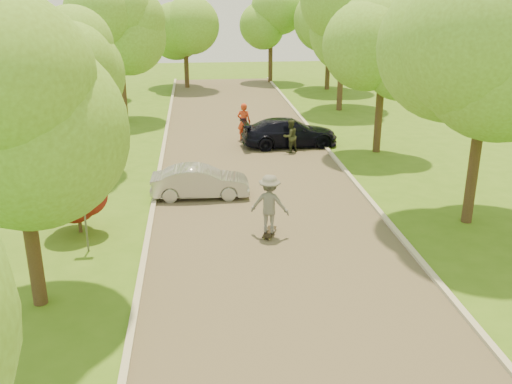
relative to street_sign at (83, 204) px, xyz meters
name	(u,v)px	position (x,y,z in m)	size (l,w,h in m)	color
ground	(297,309)	(5.80, -4.00, -1.56)	(100.00, 100.00, 0.00)	#3F6919
road	(261,199)	(5.80, 4.00, -1.56)	(8.00, 60.00, 0.01)	#4C4438
curb_left	(154,201)	(1.75, 4.00, -1.50)	(0.18, 60.00, 0.12)	#B2AD9E
curb_right	(364,193)	(9.85, 4.00, -1.50)	(0.18, 60.00, 0.12)	#B2AD9E
street_sign	(83,204)	(0.00, 0.00, 0.00)	(0.55, 0.06, 2.17)	#59595E
red_shrub	(77,201)	(-0.50, 1.50, -0.47)	(1.70, 1.70, 1.95)	#382619
tree_l_mida	(21,103)	(-0.50, -3.00, 3.61)	(4.71, 4.60, 7.39)	#382619
tree_l_midb	(85,66)	(-1.01, 8.00, 3.02)	(4.30, 4.20, 6.62)	#382619
tree_l_far	(122,27)	(-0.59, 18.00, 3.90)	(4.92, 4.80, 7.79)	#382619
tree_r_mida	(495,58)	(12.82, 1.00, 3.97)	(5.13, 5.00, 7.95)	#382619
tree_r_midb	(388,50)	(12.40, 10.00, 3.32)	(4.51, 4.40, 7.01)	#382619
tree_r_far	(347,18)	(13.03, 20.00, 4.27)	(5.33, 5.20, 8.34)	#382619
tree_bg_a	(100,22)	(-2.98, 26.00, 3.75)	(5.12, 5.00, 7.72)	#382619
tree_bg_b	(333,16)	(14.02, 28.00, 3.97)	(5.12, 5.00, 7.95)	#382619
tree_bg_c	(187,23)	(3.01, 30.00, 3.46)	(4.92, 4.80, 7.33)	#382619
tree_bg_d	(273,17)	(10.02, 32.00, 3.75)	(5.12, 5.00, 7.72)	#382619
silver_sedan	(200,182)	(3.50, 4.44, -0.95)	(1.30, 3.74, 1.23)	#A2A3A7
dark_sedan	(289,132)	(8.10, 11.48, -0.86)	(1.98, 4.87, 1.41)	black
longboard	(269,232)	(5.68, 0.59, -1.46)	(0.60, 1.03, 0.12)	black
skateboarder	(270,204)	(5.68, 0.59, -0.47)	(1.25, 0.72, 1.94)	slate
person_striped	(244,122)	(5.90, 12.79, -0.57)	(0.73, 0.48, 1.99)	red
person_olive	(290,136)	(7.95, 10.29, -0.75)	(0.79, 0.61, 1.62)	#2C311D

